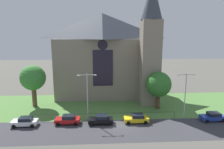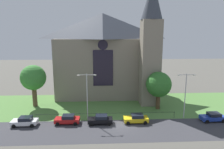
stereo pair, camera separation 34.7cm
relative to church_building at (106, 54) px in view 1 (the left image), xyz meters
The scene contains 14 objects.
ground 13.13m from the church_building, 74.62° to the right, with size 160.00×160.00×0.00m, color #56544C.
road_asphalt 22.49m from the church_building, 83.77° to the right, with size 120.00×8.00×0.01m, color #38383D.
grass_verge 14.42m from the church_building, 77.62° to the right, with size 120.00×20.00×0.01m, color #517F3D.
church_building is the anchor object (origin of this frame).
iron_railing 18.00m from the church_building, 92.88° to the right, with size 25.95×0.07×1.13m.
tree_left_far 17.68m from the church_building, 153.13° to the right, with size 5.24×5.24×8.83m.
tree_right_near 15.75m from the church_building, 45.75° to the right, with size 5.11×5.11×7.71m.
streetlamp_near 16.66m from the church_building, 103.29° to the right, with size 3.37×0.26×8.42m.
streetlamp_far 21.41m from the church_building, 48.06° to the right, with size 3.37×0.26×8.26m.
parked_car_white 24.27m from the church_building, 128.99° to the right, with size 4.22×2.07×1.51m.
parked_car_red 20.62m from the church_building, 112.53° to the right, with size 4.22×2.07×1.51m.
parked_car_black 19.75m from the church_building, 94.43° to the right, with size 4.21×2.04×1.51m.
parked_car_yellow 20.17m from the church_building, 74.20° to the right, with size 4.20×2.03×1.51m.
parked_car_blue 26.93m from the church_building, 42.79° to the right, with size 4.27×2.16×1.51m.
Camera 1 is at (-3.50, -32.35, 15.20)m, focal length 32.93 mm.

